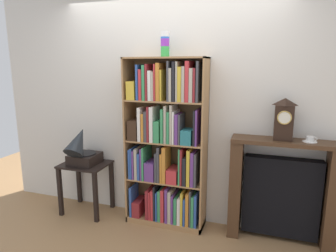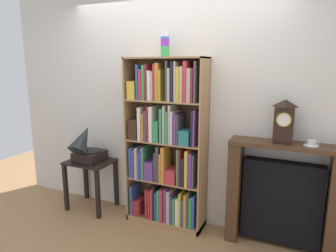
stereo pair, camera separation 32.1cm
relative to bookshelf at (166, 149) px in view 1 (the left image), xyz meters
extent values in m
cube|color=#997047|center=(0.00, -0.08, -0.89)|extent=(7.68, 6.40, 0.02)
cube|color=silver|center=(0.10, 0.21, 0.45)|extent=(4.68, 0.08, 2.67)
cube|color=#A87A4C|center=(-0.44, 0.01, 0.05)|extent=(0.02, 0.31, 1.87)
cube|color=#A87A4C|center=(0.43, 0.01, 0.05)|extent=(0.02, 0.31, 1.87)
cube|color=brown|center=(0.00, 0.16, 0.05)|extent=(0.88, 0.01, 1.87)
cube|color=#A87A4C|center=(0.00, 0.01, 0.98)|extent=(0.88, 0.31, 0.02)
cube|color=#A87A4C|center=(0.00, 0.01, -0.85)|extent=(0.88, 0.31, 0.06)
cube|color=#2D519E|center=(-0.39, -0.03, -0.65)|extent=(0.03, 0.21, 0.36)
cube|color=maroon|center=(-0.33, -0.01, -0.73)|extent=(0.09, 0.24, 0.18)
cube|color=maroon|center=(-0.19, -0.02, -0.65)|extent=(0.04, 0.23, 0.35)
cube|color=#C63338|center=(-0.16, -0.01, -0.66)|extent=(0.02, 0.26, 0.33)
cube|color=#C63338|center=(-0.13, -0.03, -0.65)|extent=(0.03, 0.21, 0.35)
cube|color=black|center=(-0.10, -0.01, -0.62)|extent=(0.02, 0.25, 0.41)
cube|color=#2D519E|center=(-0.07, -0.02, -0.66)|extent=(0.02, 0.24, 0.34)
cube|color=#388E56|center=(-0.04, -0.02, -0.64)|extent=(0.03, 0.22, 0.36)
cube|color=#C63338|center=(0.00, -0.02, -0.64)|extent=(0.04, 0.22, 0.38)
cube|color=#663884|center=(0.04, -0.02, -0.63)|extent=(0.03, 0.22, 0.39)
cube|color=#B2A893|center=(0.08, -0.03, -0.64)|extent=(0.04, 0.21, 0.37)
cube|color=#663884|center=(0.11, -0.02, -0.66)|extent=(0.02, 0.24, 0.33)
cube|color=#388E56|center=(0.15, 0.00, -0.67)|extent=(0.03, 0.27, 0.30)
cube|color=white|center=(0.19, -0.03, -0.67)|extent=(0.03, 0.22, 0.31)
cube|color=gold|center=(0.22, -0.02, -0.64)|extent=(0.03, 0.22, 0.38)
cube|color=#2D519E|center=(0.25, -0.01, -0.67)|extent=(0.02, 0.25, 0.31)
cube|color=orange|center=(0.28, -0.03, -0.64)|extent=(0.03, 0.20, 0.37)
cube|color=#424247|center=(0.31, -0.03, -0.62)|extent=(0.02, 0.21, 0.41)
cube|color=#388E56|center=(0.34, -0.01, -0.65)|extent=(0.03, 0.25, 0.35)
cube|color=#2D519E|center=(0.37, -0.03, -0.64)|extent=(0.03, 0.21, 0.37)
cube|color=#A87A4C|center=(0.00, 0.01, -0.37)|extent=(0.85, 0.29, 0.02)
cube|color=#2D519E|center=(-0.39, -0.02, -0.19)|extent=(0.02, 0.22, 0.34)
cube|color=#2D519E|center=(-0.37, -0.01, -0.18)|extent=(0.02, 0.25, 0.35)
cube|color=#663884|center=(-0.35, 0.00, -0.19)|extent=(0.02, 0.27, 0.33)
cube|color=#B2A893|center=(-0.31, -0.01, -0.18)|extent=(0.03, 0.25, 0.36)
cube|color=#2D519E|center=(-0.28, -0.02, -0.21)|extent=(0.03, 0.23, 0.30)
cube|color=#663884|center=(-0.25, -0.01, -0.18)|extent=(0.02, 0.24, 0.36)
cube|color=#388E56|center=(-0.23, 0.00, -0.17)|extent=(0.02, 0.26, 0.37)
cube|color=#663884|center=(-0.16, -0.01, -0.25)|extent=(0.11, 0.25, 0.21)
cube|color=#424247|center=(-0.08, 0.00, -0.19)|extent=(0.02, 0.26, 0.33)
cube|color=#424247|center=(-0.05, -0.03, -0.16)|extent=(0.03, 0.22, 0.40)
cube|color=orange|center=(-0.02, -0.01, -0.19)|extent=(0.02, 0.24, 0.33)
cube|color=orange|center=(0.02, -0.03, -0.16)|extent=(0.04, 0.20, 0.40)
cube|color=#C63338|center=(0.10, -0.02, -0.28)|extent=(0.12, 0.24, 0.15)
cube|color=#388E56|center=(0.19, -0.01, -0.16)|extent=(0.02, 0.26, 0.40)
cube|color=maroon|center=(0.21, -0.03, -0.16)|extent=(0.02, 0.21, 0.40)
cube|color=black|center=(0.24, -0.03, -0.20)|extent=(0.04, 0.21, 0.31)
cube|color=gold|center=(0.29, -0.02, -0.16)|extent=(0.03, 0.24, 0.39)
cube|color=#663884|center=(0.33, -0.02, -0.17)|extent=(0.03, 0.22, 0.37)
cube|color=#424247|center=(0.36, -0.02, -0.18)|extent=(0.02, 0.22, 0.36)
cube|color=#A87A4C|center=(0.00, 0.01, 0.08)|extent=(0.85, 0.29, 0.02)
cube|color=#382316|center=(-0.35, -0.02, 0.20)|extent=(0.11, 0.23, 0.22)
cube|color=white|center=(-0.26, -0.03, 0.28)|extent=(0.04, 0.21, 0.37)
cube|color=orange|center=(-0.22, 0.00, 0.24)|extent=(0.03, 0.26, 0.30)
cube|color=#424247|center=(-0.19, 0.00, 0.26)|extent=(0.03, 0.27, 0.33)
cube|color=maroon|center=(-0.16, -0.02, 0.28)|extent=(0.02, 0.23, 0.38)
cube|color=white|center=(-0.12, -0.01, 0.28)|extent=(0.04, 0.25, 0.38)
cube|color=#388E56|center=(-0.07, -0.02, 0.21)|extent=(0.06, 0.23, 0.23)
cube|color=#388E56|center=(0.00, -0.03, 0.27)|extent=(0.03, 0.21, 0.37)
cube|color=#B2A893|center=(0.03, -0.02, 0.29)|extent=(0.03, 0.23, 0.40)
cube|color=#388E56|center=(0.06, -0.01, 0.26)|extent=(0.03, 0.26, 0.34)
cube|color=#B2A893|center=(0.10, -0.02, 0.30)|extent=(0.03, 0.22, 0.41)
cube|color=white|center=(0.12, -0.01, 0.27)|extent=(0.02, 0.25, 0.35)
cube|color=#663884|center=(0.15, -0.03, 0.25)|extent=(0.03, 0.21, 0.32)
cube|color=#424247|center=(0.19, -0.02, 0.25)|extent=(0.02, 0.22, 0.32)
cube|color=teal|center=(0.26, -0.04, 0.17)|extent=(0.11, 0.19, 0.16)
cube|color=black|center=(0.34, -0.01, 0.27)|extent=(0.02, 0.24, 0.36)
cube|color=#663884|center=(0.36, -0.01, 0.28)|extent=(0.02, 0.25, 0.37)
cube|color=#A87A4C|center=(0.00, 0.01, 0.53)|extent=(0.85, 0.29, 0.02)
cube|color=gold|center=(-0.36, -0.04, 0.64)|extent=(0.09, 0.19, 0.20)
cube|color=#2D519E|center=(-0.28, -0.03, 0.73)|extent=(0.02, 0.21, 0.37)
cube|color=#C63338|center=(-0.24, -0.01, 0.70)|extent=(0.03, 0.25, 0.32)
cube|color=#388E56|center=(-0.20, -0.01, 0.72)|extent=(0.03, 0.26, 0.37)
cube|color=maroon|center=(-0.17, -0.03, 0.73)|extent=(0.02, 0.21, 0.38)
cube|color=white|center=(-0.14, 0.00, 0.70)|extent=(0.03, 0.26, 0.31)
cube|color=#B2A893|center=(-0.11, -0.01, 0.69)|extent=(0.02, 0.25, 0.30)
cube|color=#C63338|center=(-0.08, -0.02, 0.73)|extent=(0.02, 0.23, 0.38)
cube|color=orange|center=(-0.05, -0.01, 0.74)|extent=(0.04, 0.26, 0.39)
cube|color=gold|center=(-0.01, -0.03, 0.70)|extent=(0.02, 0.21, 0.32)
cube|color=#424247|center=(0.06, -0.02, 0.74)|extent=(0.02, 0.22, 0.41)
cube|color=#B2A893|center=(0.09, -0.02, 0.71)|extent=(0.03, 0.23, 0.34)
cube|color=black|center=(0.12, -0.01, 0.74)|extent=(0.03, 0.25, 0.40)
cube|color=#B2A893|center=(0.15, -0.02, 0.74)|extent=(0.02, 0.24, 0.40)
cube|color=gold|center=(0.18, -0.03, 0.72)|extent=(0.04, 0.21, 0.35)
cube|color=#B2A893|center=(0.22, -0.01, 0.72)|extent=(0.03, 0.26, 0.36)
cube|color=#C63338|center=(0.26, -0.01, 0.74)|extent=(0.04, 0.25, 0.41)
cube|color=#B2A893|center=(0.30, -0.03, 0.71)|extent=(0.04, 0.21, 0.34)
cube|color=maroon|center=(0.33, -0.03, 0.71)|extent=(0.02, 0.21, 0.34)
cube|color=#424247|center=(0.37, -0.01, 0.74)|extent=(0.02, 0.26, 0.40)
cylinder|color=green|center=(0.00, -0.01, 1.04)|extent=(0.09, 0.09, 0.11)
cylinder|color=#28B2B7|center=(0.00, 0.00, 1.06)|extent=(0.09, 0.09, 0.11)
cylinder|color=orange|center=(0.00, -0.01, 1.08)|extent=(0.09, 0.09, 0.11)
cylinder|color=green|center=(-0.01, 0.00, 1.10)|extent=(0.09, 0.09, 0.11)
cylinder|color=purple|center=(0.00, -0.01, 1.12)|extent=(0.09, 0.09, 0.11)
cylinder|color=blue|center=(0.00, -0.01, 1.14)|extent=(0.09, 0.09, 0.11)
cylinder|color=pink|center=(-0.01, 0.00, 1.16)|extent=(0.09, 0.09, 0.11)
cylinder|color=blue|center=(0.00, 0.00, 1.18)|extent=(0.09, 0.09, 0.11)
cylinder|color=white|center=(0.00, -0.01, 1.19)|extent=(0.09, 0.09, 0.11)
cube|color=black|center=(-1.01, -0.05, -0.27)|extent=(0.55, 0.44, 0.02)
cube|color=black|center=(-1.26, -0.24, -0.58)|extent=(0.04, 0.04, 0.60)
cube|color=black|center=(-0.77, -0.24, -0.58)|extent=(0.04, 0.04, 0.60)
cube|color=black|center=(-1.26, 0.13, -0.58)|extent=(0.04, 0.04, 0.60)
cube|color=black|center=(-0.77, 0.13, -0.58)|extent=(0.04, 0.04, 0.60)
cube|color=black|center=(-1.01, -0.05, -0.20)|extent=(0.32, 0.32, 0.12)
cylinder|color=black|center=(-1.01, -0.05, -0.13)|extent=(0.27, 0.27, 0.01)
cylinder|color=#1E2328|center=(-1.01, -0.10, -0.11)|extent=(0.03, 0.03, 0.06)
cone|color=#1E2328|center=(-1.01, -0.16, 0.04)|extent=(0.24, 0.40, 0.40)
cube|color=#472D1C|center=(1.22, 0.03, 0.17)|extent=(1.02, 0.27, 0.04)
cube|color=#472D1C|center=(0.77, 0.03, -0.37)|extent=(0.12, 0.24, 1.04)
cube|color=#472D1C|center=(1.67, 0.03, -0.37)|extent=(0.12, 0.24, 1.04)
cube|color=black|center=(1.22, 0.07, -0.42)|extent=(0.74, 0.14, 0.83)
cube|color=black|center=(1.19, 0.03, 0.36)|extent=(0.17, 0.13, 0.34)
pyramid|color=black|center=(1.19, 0.03, 0.57)|extent=(0.17, 0.13, 0.07)
cylinder|color=silver|center=(1.19, -0.04, 0.42)|extent=(0.12, 0.01, 0.12)
torus|color=#B79347|center=(1.19, -0.04, 0.42)|extent=(0.13, 0.01, 0.13)
cylinder|color=white|center=(1.44, 0.03, 0.19)|extent=(0.13, 0.13, 0.01)
cylinder|color=white|center=(1.44, 0.03, 0.22)|extent=(0.08, 0.08, 0.05)
torus|color=white|center=(1.48, 0.03, 0.22)|extent=(0.04, 0.01, 0.04)
camera|label=1|loc=(1.01, -2.98, 0.91)|focal=31.63mm
camera|label=2|loc=(1.31, -2.86, 0.91)|focal=31.63mm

